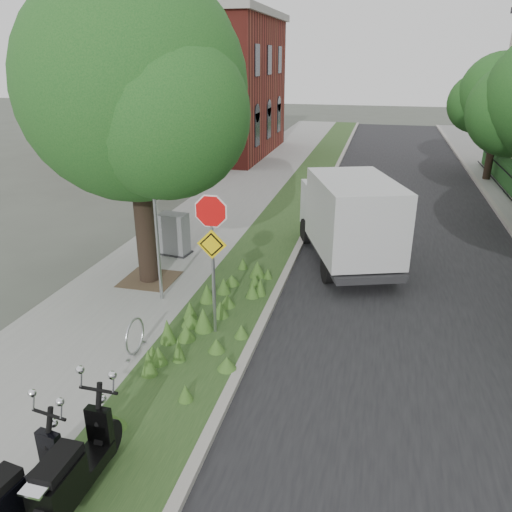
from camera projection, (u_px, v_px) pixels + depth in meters
The scene contains 16 objects.
ground at pixel (272, 359), 10.16m from camera, with size 120.00×120.00×0.00m, color #4C5147.
sidewalk_near at pixel (221, 209), 20.11m from camera, with size 3.50×60.00×0.12m, color gray.
verge at pixel (288, 213), 19.50m from camera, with size 2.00×60.00×0.12m, color #25441D.
kerb_near at pixel (314, 215), 19.27m from camera, with size 0.20×60.00×0.13m, color #9E9991.
road at pixel (408, 223), 18.51m from camera, with size 7.00×60.00×0.01m, color black.
kerb_far at pixel (510, 229), 17.70m from camera, with size 0.20×60.00×0.13m, color #9E9991.
street_tree_main at pixel (132, 99), 11.88m from camera, with size 6.21×5.54×7.66m.
bare_post at pixel (156, 222), 11.72m from camera, with size 0.08×0.08×4.00m.
bike_hoop at pixel (135, 336), 10.05m from camera, with size 0.06×0.78×0.77m.
sign_assembly at pixel (212, 237), 10.14m from camera, with size 0.94×0.08×3.22m.
brick_building at pixel (197, 84), 30.57m from camera, with size 9.40×10.40×8.30m.
far_tree_c at pixel (498, 98), 23.42m from camera, with size 4.37×3.89×5.93m.
scooter_near at pixel (70, 478), 6.54m from camera, with size 0.42×2.01×0.96m.
scooter_far at pixel (10, 501), 6.24m from camera, with size 0.57×1.88×0.90m.
box_truck at pixel (349, 216), 14.42m from camera, with size 3.44×5.30×2.24m.
utility_cabinet at pixel (174, 235), 15.11m from camera, with size 1.02×0.74×1.27m.
Camera 1 is at (1.78, -8.49, 5.72)m, focal length 35.00 mm.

